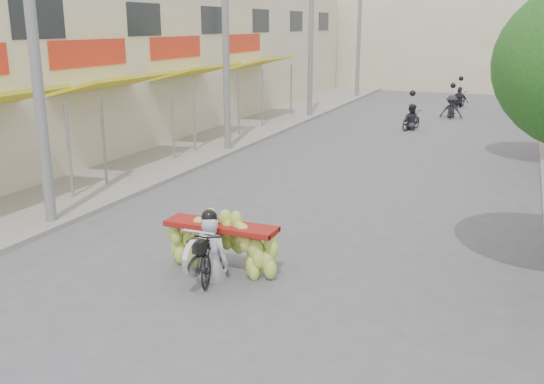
{
  "coord_description": "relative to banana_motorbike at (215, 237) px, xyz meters",
  "views": [
    {
      "loc": [
        4.3,
        -7.22,
        4.44
      ],
      "look_at": [
        -0.32,
        3.9,
        1.1
      ],
      "focal_mm": 40.0,
      "sensor_mm": 36.0,
      "label": 1
    }
  ],
  "objects": [
    {
      "name": "shophouse_row_left",
      "position": [
        -11.4,
        12.09,
        2.26
      ],
      "size": [
        9.77,
        40.0,
        6.0
      ],
      "color": "beige",
      "rests_on": "ground"
    },
    {
      "name": "banana_motorbike",
      "position": [
        0.0,
        0.0,
        0.0
      ],
      "size": [
        2.2,
        1.85,
        2.23
      ],
      "color": "black",
      "rests_on": "ground"
    },
    {
      "name": "utility_pole_back",
      "position": [
        -4.81,
        28.11,
        3.29
      ],
      "size": [
        0.6,
        0.24,
        8.0
      ],
      "color": "slate",
      "rests_on": "ground"
    },
    {
      "name": "bg_motorbike_b",
      "position": [
        1.65,
        21.58,
        0.09
      ],
      "size": [
        1.11,
        1.85,
        1.95
      ],
      "color": "black",
      "rests_on": "ground"
    },
    {
      "name": "utility_pole_mid",
      "position": [
        -4.81,
        10.11,
        3.29
      ],
      "size": [
        0.6,
        0.24,
        8.0
      ],
      "color": "slate",
      "rests_on": "ground"
    },
    {
      "name": "far_building",
      "position": [
        0.59,
        36.11,
        2.76
      ],
      "size": [
        20.0,
        6.0,
        7.0
      ],
      "primitive_type": "cube",
      "color": "beige",
      "rests_on": "ground"
    },
    {
      "name": "utility_pole_far",
      "position": [
        -4.81,
        19.11,
        3.29
      ],
      "size": [
        0.6,
        0.24,
        8.0
      ],
      "color": "slate",
      "rests_on": "ground"
    },
    {
      "name": "ground",
      "position": [
        0.59,
        -1.89,
        -0.74
      ],
      "size": [
        120.0,
        120.0,
        0.0
      ],
      "primitive_type": "plane",
      "color": "#56565B",
      "rests_on": "ground"
    },
    {
      "name": "bg_motorbike_c",
      "position": [
        1.6,
        25.81,
        0.07
      ],
      "size": [
        1.07,
        1.64,
        1.95
      ],
      "color": "black",
      "rests_on": "ground"
    },
    {
      "name": "sidewalk_left",
      "position": [
        -6.41,
        13.11,
        -0.68
      ],
      "size": [
        4.0,
        60.0,
        0.12
      ],
      "primitive_type": "cube",
      "color": "gray",
      "rests_on": "ground"
    },
    {
      "name": "bg_motorbike_a",
      "position": [
        0.44,
        17.41,
        0.03
      ],
      "size": [
        0.93,
        1.57,
        1.95
      ],
      "color": "black",
      "rests_on": "ground"
    },
    {
      "name": "utility_pole_near",
      "position": [
        -4.81,
        1.11,
        3.29
      ],
      "size": [
        0.6,
        0.24,
        8.0
      ],
      "color": "slate",
      "rests_on": "ground"
    }
  ]
}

